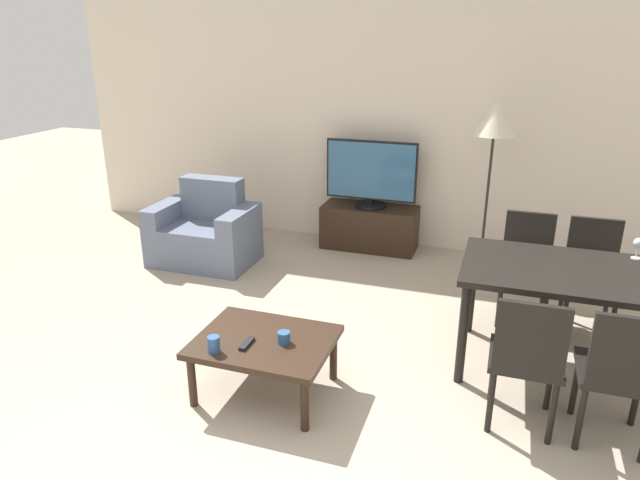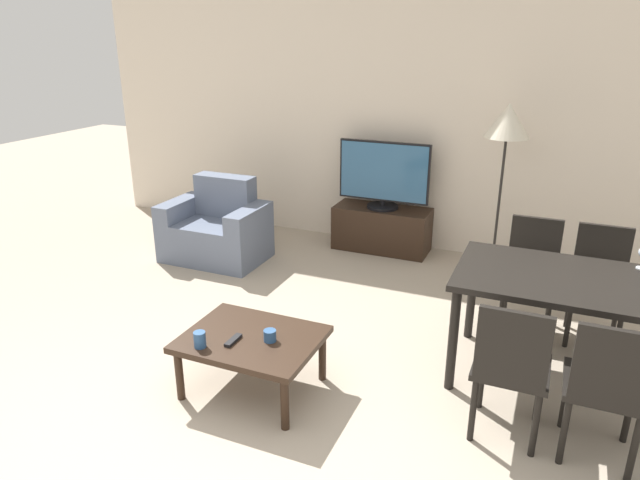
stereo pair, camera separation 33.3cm
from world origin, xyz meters
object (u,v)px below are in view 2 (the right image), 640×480
at_px(coffee_table, 252,343).
at_px(dining_chair_far_left, 531,268).
at_px(dining_chair_near_right, 607,385).
at_px(cup_colored_far, 200,340).
at_px(tv, 384,175).
at_px(cup_white_near, 270,336).
at_px(dining_chair_near, 511,365).
at_px(dining_table, 566,290).
at_px(floor_lamp, 507,127).
at_px(dining_chair_far, 599,278).
at_px(armchair, 217,230).
at_px(tv_stand, 382,229).
at_px(remote_primary, 233,340).

relative_size(coffee_table, dining_chair_far_left, 0.99).
distance_m(dining_chair_near_right, cup_colored_far, 2.23).
relative_size(tv, cup_white_near, 12.01).
height_order(coffee_table, cup_white_near, cup_white_near).
xyz_separation_m(dining_chair_near, cup_colored_far, (-1.74, -0.37, -0.05)).
height_order(dining_chair_far_left, cup_white_near, dining_chair_far_left).
height_order(dining_table, dining_chair_near, dining_chair_near).
bearing_deg(dining_chair_far_left, floor_lamp, 112.18).
distance_m(dining_chair_far, floor_lamp, 1.53).
bearing_deg(dining_chair_near, dining_table, 72.18).
distance_m(armchair, dining_table, 3.36).
distance_m(tv_stand, remote_primary, 2.81).
distance_m(dining_chair_near_right, remote_primary, 2.07).
bearing_deg(tv, dining_table, -46.42).
relative_size(tv, remote_primary, 6.20).
bearing_deg(dining_table, cup_white_near, -151.90).
bearing_deg(tv_stand, cup_white_near, -87.14).
bearing_deg(remote_primary, dining_table, 27.88).
bearing_deg(cup_white_near, floor_lamp, 67.75).
bearing_deg(tv_stand, remote_primary, -91.33).
xyz_separation_m(armchair, cup_white_near, (1.58, -1.83, 0.12)).
distance_m(dining_chair_near, cup_white_near, 1.39).
bearing_deg(dining_chair_near, remote_primary, -171.39).
relative_size(armchair, dining_chair_far, 1.16).
bearing_deg(tv_stand, dining_chair_far_left, -36.44).
height_order(tv, dining_chair_near, tv).
distance_m(dining_chair_far, dining_chair_far_left, 0.46).
relative_size(dining_chair_far_left, cup_white_near, 10.89).
bearing_deg(remote_primary, dining_chair_far_left, 46.70).
bearing_deg(tv_stand, coffee_table, -89.90).
height_order(dining_table, dining_chair_far_left, dining_chair_far_left).
bearing_deg(armchair, floor_lamp, 14.18).
relative_size(dining_chair_near, dining_chair_far_left, 1.00).
xyz_separation_m(tv_stand, cup_colored_far, (-0.21, -2.94, 0.20)).
height_order(dining_chair_far, dining_chair_far_left, same).
bearing_deg(remote_primary, cup_colored_far, -138.78).
xyz_separation_m(armchair, tv_stand, (1.44, 0.88, -0.06)).
height_order(tv_stand, cup_white_near, tv_stand).
xyz_separation_m(armchair, coffee_table, (1.44, -1.83, 0.04)).
bearing_deg(remote_primary, cup_white_near, 26.07).
bearing_deg(dining_chair_near, tv_stand, 120.66).
bearing_deg(floor_lamp, dining_table, -69.73).
relative_size(tv_stand, floor_lamp, 0.62).
bearing_deg(dining_table, dining_chair_near, -107.82).
relative_size(dining_chair_near, cup_colored_far, 8.44).
height_order(dining_chair_far_left, remote_primary, dining_chair_far_left).
bearing_deg(cup_colored_far, cup_white_near, 33.18).
bearing_deg(cup_colored_far, dining_chair_far_left, 46.27).
bearing_deg(tv_stand, dining_chair_near_right, -52.28).
xyz_separation_m(dining_table, dining_chair_near_right, (0.23, -0.72, -0.17)).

